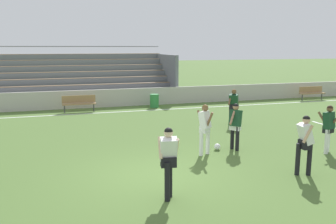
{
  "coord_description": "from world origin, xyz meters",
  "views": [
    {
      "loc": [
        -2.52,
        -9.18,
        3.53
      ],
      "look_at": [
        1.47,
        3.69,
        1.07
      ],
      "focal_mm": 38.35,
      "sensor_mm": 36.0,
      "label": 1
    }
  ],
  "objects_px": {
    "bleacher_stand": "(37,78)",
    "bench_centre_sideline": "(79,102)",
    "player_white_dropping_back": "(205,125)",
    "player_dark_wide_left": "(234,104)",
    "player_white_trailing_run": "(168,157)",
    "player_dark_challenging": "(329,125)",
    "trash_bin": "(154,101)",
    "soccer_ball": "(217,147)",
    "player_white_deep_cover": "(305,140)",
    "bench_far_right": "(312,92)",
    "player_dark_pressing_high": "(235,122)"
  },
  "relations": [
    {
      "from": "player_dark_wide_left",
      "to": "player_white_trailing_run",
      "type": "bearing_deg",
      "value": -127.27
    },
    {
      "from": "player_white_dropping_back",
      "to": "soccer_ball",
      "type": "relative_size",
      "value": 7.66
    },
    {
      "from": "bleacher_stand",
      "to": "player_white_trailing_run",
      "type": "relative_size",
      "value": 10.12
    },
    {
      "from": "player_dark_pressing_high",
      "to": "player_white_dropping_back",
      "type": "relative_size",
      "value": 0.97
    },
    {
      "from": "trash_bin",
      "to": "bleacher_stand",
      "type": "bearing_deg",
      "value": 148.61
    },
    {
      "from": "player_dark_challenging",
      "to": "soccer_ball",
      "type": "bearing_deg",
      "value": 157.14
    },
    {
      "from": "player_white_dropping_back",
      "to": "player_dark_wide_left",
      "type": "bearing_deg",
      "value": 51.8
    },
    {
      "from": "player_white_dropping_back",
      "to": "player_dark_challenging",
      "type": "xyz_separation_m",
      "value": [
        4.02,
        -1.03,
        -0.04
      ]
    },
    {
      "from": "player_dark_wide_left",
      "to": "soccer_ball",
      "type": "xyz_separation_m",
      "value": [
        -2.43,
        -3.52,
        -0.86
      ]
    },
    {
      "from": "player_white_trailing_run",
      "to": "player_dark_wide_left",
      "type": "height_order",
      "value": "player_white_trailing_run"
    },
    {
      "from": "player_white_dropping_back",
      "to": "player_dark_challenging",
      "type": "relative_size",
      "value": 1.04
    },
    {
      "from": "bench_far_right",
      "to": "soccer_ball",
      "type": "relative_size",
      "value": 8.18
    },
    {
      "from": "player_dark_challenging",
      "to": "player_dark_wide_left",
      "type": "bearing_deg",
      "value": 100.78
    },
    {
      "from": "bench_centre_sideline",
      "to": "player_dark_challenging",
      "type": "bearing_deg",
      "value": -54.28
    },
    {
      "from": "bleacher_stand",
      "to": "player_white_dropping_back",
      "type": "distance_m",
      "value": 14.8
    },
    {
      "from": "player_white_dropping_back",
      "to": "player_white_deep_cover",
      "type": "relative_size",
      "value": 1.0
    },
    {
      "from": "bench_far_right",
      "to": "soccer_ball",
      "type": "bearing_deg",
      "value": -140.98
    },
    {
      "from": "trash_bin",
      "to": "player_white_deep_cover",
      "type": "distance_m",
      "value": 12.22
    },
    {
      "from": "bleacher_stand",
      "to": "player_dark_pressing_high",
      "type": "xyz_separation_m",
      "value": [
        6.99,
        -13.38,
        -0.61
      ]
    },
    {
      "from": "player_dark_challenging",
      "to": "bench_centre_sideline",
      "type": "bearing_deg",
      "value": 125.72
    },
    {
      "from": "bleacher_stand",
      "to": "bench_centre_sideline",
      "type": "bearing_deg",
      "value": -61.55
    },
    {
      "from": "bench_far_right",
      "to": "player_dark_pressing_high",
      "type": "distance_m",
      "value": 13.93
    },
    {
      "from": "player_white_dropping_back",
      "to": "soccer_ball",
      "type": "height_order",
      "value": "player_white_dropping_back"
    },
    {
      "from": "player_white_dropping_back",
      "to": "player_white_deep_cover",
      "type": "height_order",
      "value": "player_white_deep_cover"
    },
    {
      "from": "trash_bin",
      "to": "player_white_dropping_back",
      "type": "relative_size",
      "value": 0.47
    },
    {
      "from": "player_dark_pressing_high",
      "to": "bench_centre_sideline",
      "type": "bearing_deg",
      "value": 117.18
    },
    {
      "from": "player_dark_wide_left",
      "to": "bench_centre_sideline",
      "type": "bearing_deg",
      "value": 140.16
    },
    {
      "from": "bench_centre_sideline",
      "to": "player_dark_pressing_high",
      "type": "relative_size",
      "value": 1.11
    },
    {
      "from": "bleacher_stand",
      "to": "player_dark_pressing_high",
      "type": "distance_m",
      "value": 15.11
    },
    {
      "from": "trash_bin",
      "to": "player_dark_wide_left",
      "type": "xyz_separation_m",
      "value": [
        2.21,
        -5.66,
        0.58
      ]
    },
    {
      "from": "player_dark_challenging",
      "to": "player_dark_wide_left",
      "type": "distance_m",
      "value": 5.04
    },
    {
      "from": "trash_bin",
      "to": "player_dark_wide_left",
      "type": "distance_m",
      "value": 6.1
    },
    {
      "from": "bleacher_stand",
      "to": "player_white_deep_cover",
      "type": "height_order",
      "value": "bleacher_stand"
    },
    {
      "from": "player_dark_pressing_high",
      "to": "player_dark_challenging",
      "type": "relative_size",
      "value": 1.0
    },
    {
      "from": "player_dark_wide_left",
      "to": "soccer_ball",
      "type": "distance_m",
      "value": 4.37
    },
    {
      "from": "bleacher_stand",
      "to": "player_dark_wide_left",
      "type": "relative_size",
      "value": 10.64
    },
    {
      "from": "player_dark_wide_left",
      "to": "player_dark_challenging",
      "type": "bearing_deg",
      "value": -79.22
    },
    {
      "from": "player_white_deep_cover",
      "to": "trash_bin",
      "type": "bearing_deg",
      "value": 94.72
    },
    {
      "from": "soccer_ball",
      "to": "player_white_deep_cover",
      "type": "bearing_deg",
      "value": -67.7
    },
    {
      "from": "bench_far_right",
      "to": "player_dark_pressing_high",
      "type": "bearing_deg",
      "value": -138.97
    },
    {
      "from": "trash_bin",
      "to": "player_white_dropping_back",
      "type": "xyz_separation_m",
      "value": [
        -0.87,
        -9.57,
        0.61
      ]
    },
    {
      "from": "player_white_dropping_back",
      "to": "player_dark_wide_left",
      "type": "distance_m",
      "value": 4.98
    },
    {
      "from": "player_white_dropping_back",
      "to": "player_dark_pressing_high",
      "type": "bearing_deg",
      "value": 10.76
    },
    {
      "from": "player_white_trailing_run",
      "to": "player_dark_challenging",
      "type": "relative_size",
      "value": 1.06
    },
    {
      "from": "bench_centre_sideline",
      "to": "player_dark_pressing_high",
      "type": "bearing_deg",
      "value": -62.82
    },
    {
      "from": "player_white_dropping_back",
      "to": "bench_far_right",
      "type": "bearing_deg",
      "value": 38.61
    },
    {
      "from": "trash_bin",
      "to": "player_dark_challenging",
      "type": "relative_size",
      "value": 0.48
    },
    {
      "from": "player_white_dropping_back",
      "to": "player_white_trailing_run",
      "type": "relative_size",
      "value": 0.98
    },
    {
      "from": "bleacher_stand",
      "to": "player_dark_challenging",
      "type": "xyz_separation_m",
      "value": [
        9.78,
        -14.65,
        -0.61
      ]
    },
    {
      "from": "player_white_deep_cover",
      "to": "player_dark_wide_left",
      "type": "bearing_deg",
      "value": 79.47
    }
  ]
}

